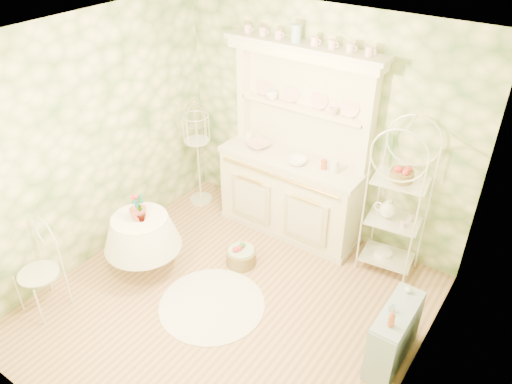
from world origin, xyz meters
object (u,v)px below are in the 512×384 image
Objects in this scene: kitchen_dresser at (293,147)px; bakers_rack at (396,206)px; side_shelf at (394,335)px; birdcage_stand at (198,156)px; round_table at (143,244)px; floor_basket at (241,256)px; cafe_chair at (40,277)px.

bakers_rack is (1.29, -0.01, -0.30)m from kitchen_dresser.
birdcage_stand is (-3.13, 1.04, 0.39)m from side_shelf.
birdcage_stand reaches higher than side_shelf.
round_table is 1.53m from birdcage_stand.
side_shelf is 2.14× the size of floor_basket.
cafe_chair is at bearing -148.40° from side_shelf.
round_table is at bearing -74.15° from birdcage_stand.
cafe_chair is (-2.62, -2.57, -0.44)m from bakers_rack.
bakers_rack is at bearing 121.70° from side_shelf.
kitchen_dresser reaches higher than bakers_rack.
round_table is 1.08m from cafe_chair.
birdcage_stand is at bearing 148.76° from floor_basket.
cafe_chair is (-1.34, -2.57, -0.75)m from kitchen_dresser.
round_table is at bearing -139.81° from floor_basket.
bakers_rack reaches higher than side_shelf.
kitchen_dresser reaches higher than round_table.
floor_basket is (0.82, 0.69, -0.26)m from round_table.
bakers_rack reaches higher than birdcage_stand.
side_shelf is (0.52, -1.18, -0.54)m from bakers_rack.
bakers_rack is at bearing 49.16° from cafe_chair.
side_shelf is 3.44m from cafe_chair.
cafe_chair is 2.11m from floor_basket.
floor_basket is at bearing 40.19° from round_table.
side_shelf is 0.51× the size of birdcage_stand.
kitchen_dresser is 1.40m from birdcage_stand.
birdcage_stand is 4.22× the size of floor_basket.
kitchen_dresser is 2.87× the size of cafe_chair.
kitchen_dresser reaches higher than side_shelf.
cafe_chair is 2.44m from birdcage_stand.
round_table is 2.20× the size of floor_basket.
bakers_rack is 1.80m from floor_basket.
floor_basket is (1.22, -0.74, -0.59)m from birdcage_stand.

